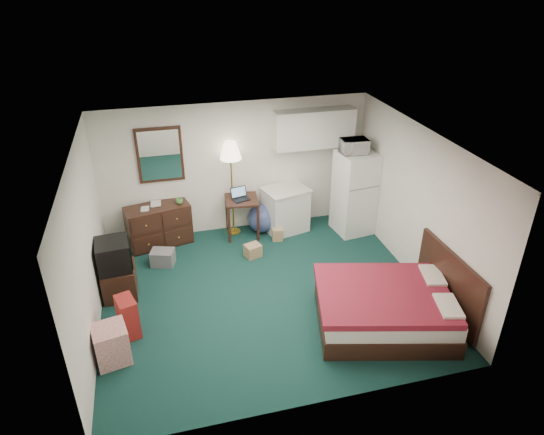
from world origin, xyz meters
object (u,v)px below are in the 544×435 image
object	(u,v)px
floor_lamp	(232,189)
tv_stand	(120,281)
kitchen_counter	(286,210)
desk	(242,217)
dresser	(159,225)
suitcase	(128,317)
fridge	(354,193)
bed	(384,308)

from	to	relation	value
floor_lamp	tv_stand	distance (m)	2.66
kitchen_counter	tv_stand	size ratio (longest dim) A/B	1.54
floor_lamp	desk	distance (m)	0.57
dresser	suitcase	xyz separation A→B (m)	(-0.55, -2.41, -0.09)
kitchen_counter	suitcase	bearing A→B (deg)	-155.85
dresser	suitcase	world-z (taller)	dresser
dresser	desk	bearing A→B (deg)	-14.51
tv_stand	suitcase	xyz separation A→B (m)	(0.14, -0.97, 0.05)
fridge	floor_lamp	bearing A→B (deg)	160.75
fridge	bed	xyz separation A→B (m)	(-0.65, -2.72, -0.50)
kitchen_counter	tv_stand	bearing A→B (deg)	-170.38
dresser	bed	bearing A→B (deg)	-58.93
floor_lamp	bed	distance (m)	3.63
floor_lamp	tv_stand	world-z (taller)	floor_lamp
kitchen_counter	bed	distance (m)	3.12
floor_lamp	kitchen_counter	distance (m)	1.13
kitchen_counter	bed	size ratio (longest dim) A/B	0.45
dresser	fridge	world-z (taller)	fridge
dresser	tv_stand	distance (m)	1.60
dresser	kitchen_counter	world-z (taller)	kitchen_counter
fridge	tv_stand	bearing A→B (deg)	-173.82
kitchen_counter	dresser	bearing A→B (deg)	163.95
dresser	kitchen_counter	xyz separation A→B (m)	(2.40, -0.08, 0.04)
tv_stand	floor_lamp	bearing A→B (deg)	35.91
fridge	tv_stand	world-z (taller)	fridge
dresser	floor_lamp	size ratio (longest dim) A/B	0.62
kitchen_counter	bed	xyz separation A→B (m)	(0.60, -3.06, -0.12)
floor_lamp	bed	bearing A→B (deg)	-63.45
dresser	bed	size ratio (longest dim) A/B	0.61
desk	suitcase	distance (m)	3.16
tv_stand	fridge	bearing A→B (deg)	13.32
desk	tv_stand	world-z (taller)	desk
floor_lamp	suitcase	bearing A→B (deg)	-128.14
tv_stand	desk	bearing A→B (deg)	31.85
floor_lamp	desk	xyz separation A→B (m)	(0.15, -0.12, -0.54)
desk	fridge	xyz separation A→B (m)	(2.10, -0.36, 0.42)
kitchen_counter	fridge	xyz separation A→B (m)	(1.25, -0.34, 0.38)
suitcase	desk	bearing A→B (deg)	31.05
dresser	bed	world-z (taller)	dresser
dresser	bed	xyz separation A→B (m)	(3.00, -3.13, -0.09)
kitchen_counter	tv_stand	world-z (taller)	kitchen_counter
dresser	desk	xyz separation A→B (m)	(1.55, -0.05, -0.01)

